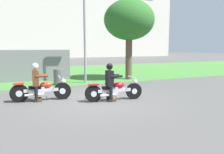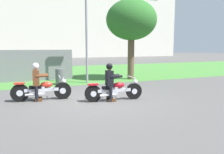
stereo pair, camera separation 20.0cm
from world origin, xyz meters
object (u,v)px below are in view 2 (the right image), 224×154
Objects in this scene: tree_roadside at (131,20)px; trash_can at (61,77)px; motorcycle_follow at (42,90)px; streetlight_pole at (89,24)px; motorcycle_lead at (114,90)px; rider_lead at (110,79)px; rider_follow at (37,79)px.

trash_can is at bearing -174.28° from tree_roadside.
motorcycle_follow is 0.43× the size of streetlight_pole.
streetlight_pole is (0.37, 4.36, 2.83)m from motorcycle_lead.
streetlight_pole reaches higher than trash_can.
motorcycle_follow is 5.18m from streetlight_pole.
streetlight_pole is at bearing 0.55° from trash_can.
motorcycle_follow is at bearing -146.39° from tree_roadside.
streetlight_pole is (-2.78, -0.42, -0.33)m from tree_roadside.
streetlight_pole is at bearing 90.72° from motorcycle_lead.
rider_lead is 0.64× the size of motorcycle_follow.
motorcycle_follow is at bearing -130.59° from streetlight_pole.
motorcycle_lead is at bearing -17.49° from motorcycle_follow.
rider_lead is at bearing -124.84° from tree_roadside.
rider_lead is at bearing -76.46° from trash_can.
rider_follow is 7.38m from tree_roadside.
motorcycle_follow is 0.45× the size of tree_roadside.
rider_follow reaches higher than motorcycle_lead.
rider_lead is at bearing -17.49° from rider_follow.
tree_roadside is (3.31, 4.76, 2.73)m from rider_lead.
trash_can is (1.26, 3.29, 0.02)m from motorcycle_follow.
rider_lead reaches higher than trash_can.
rider_follow is at bearing -147.29° from tree_roadside.
motorcycle_follow is 1.54× the size of rider_follow.
rider_follow is at bearing 163.48° from motorcycle_lead.
motorcycle_follow is (-2.46, 1.05, 0.01)m from motorcycle_lead.
streetlight_pole is at bearing 54.97° from motorcycle_follow.
motorcycle_lead is 0.46× the size of tree_roadside.
tree_roadside is 5.37m from trash_can.
trash_can is (-1.04, 4.32, -0.39)m from rider_lead.
rider_lead is at bearing -18.59° from motorcycle_follow.
trash_can is at bearing 74.68° from motorcycle_follow.
rider_follow reaches higher than trash_can.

